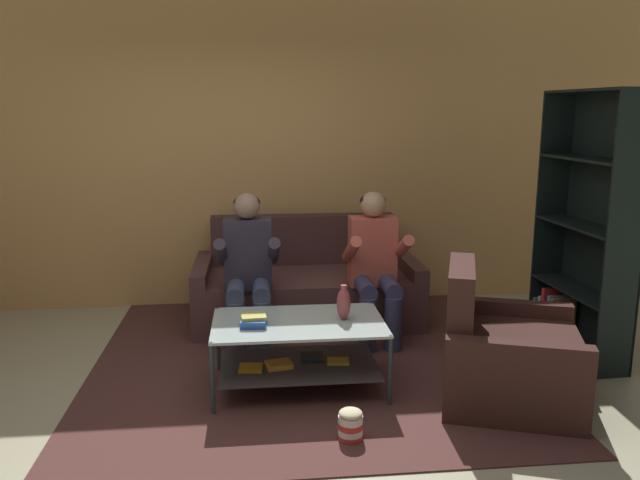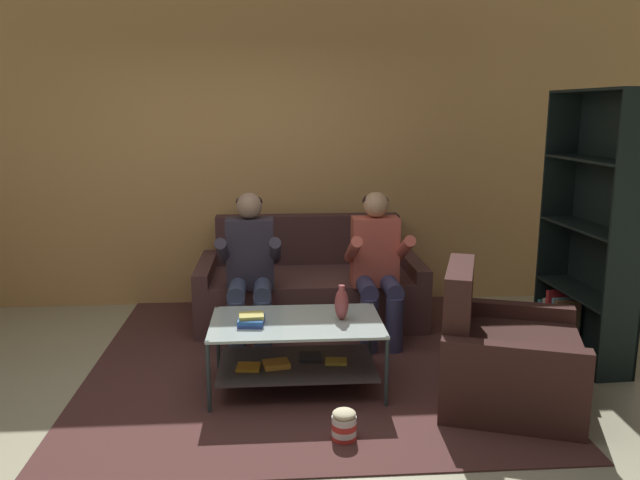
# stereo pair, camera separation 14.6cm
# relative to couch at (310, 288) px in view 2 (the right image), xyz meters

# --- Properties ---
(ground) EXTENTS (16.80, 16.80, 0.00)m
(ground) POSITION_rel_couch_xyz_m (-0.54, -1.86, -0.29)
(ground) COLOR #AFAB8B
(back_partition) EXTENTS (8.40, 0.12, 2.90)m
(back_partition) POSITION_rel_couch_xyz_m (-0.54, 0.60, 1.16)
(back_partition) COLOR tan
(back_partition) RESTS_ON ground
(couch) EXTENTS (1.97, 0.97, 0.90)m
(couch) POSITION_rel_couch_xyz_m (0.00, 0.00, 0.00)
(couch) COLOR #503131
(couch) RESTS_ON ground
(person_seated_left) EXTENTS (0.50, 0.58, 1.22)m
(person_seated_left) POSITION_rel_couch_xyz_m (-0.51, -0.57, 0.37)
(person_seated_left) COLOR #394360
(person_seated_left) RESTS_ON ground
(person_seated_right) EXTENTS (0.50, 0.58, 1.22)m
(person_seated_right) POSITION_rel_couch_xyz_m (0.51, -0.57, 0.37)
(person_seated_right) COLOR #38365B
(person_seated_right) RESTS_ON ground
(coffee_table) EXTENTS (1.15, 0.70, 0.48)m
(coffee_table) POSITION_rel_couch_xyz_m (-0.18, -1.43, 0.02)
(coffee_table) COLOR #ADC1BD
(coffee_table) RESTS_ON ground
(area_rug) EXTENTS (3.15, 3.37, 0.01)m
(area_rug) POSITION_rel_couch_xyz_m (-0.09, -0.84, -0.29)
(area_rug) COLOR #4E2C29
(area_rug) RESTS_ON ground
(vase) EXTENTS (0.09, 0.09, 0.24)m
(vase) POSITION_rel_couch_xyz_m (0.13, -1.42, 0.30)
(vase) COLOR #923B3C
(vase) RESTS_ON coffee_table
(book_stack) EXTENTS (0.18, 0.19, 0.07)m
(book_stack) POSITION_rel_couch_xyz_m (-0.47, -1.48, 0.22)
(book_stack) COLOR #3650AE
(book_stack) RESTS_ON coffee_table
(bookshelf) EXTENTS (0.33, 1.02, 2.02)m
(bookshelf) POSITION_rel_couch_xyz_m (2.07, -0.96, 0.56)
(bookshelf) COLOR black
(bookshelf) RESTS_ON ground
(armchair) EXTENTS (1.10, 1.15, 0.89)m
(armchair) POSITION_rel_couch_xyz_m (1.16, -1.73, -0.00)
(armchair) COLOR #381E1A
(armchair) RESTS_ON ground
(popcorn_tub) EXTENTS (0.14, 0.14, 0.19)m
(popcorn_tub) POSITION_rel_couch_xyz_m (0.07, -2.15, -0.20)
(popcorn_tub) COLOR red
(popcorn_tub) RESTS_ON ground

